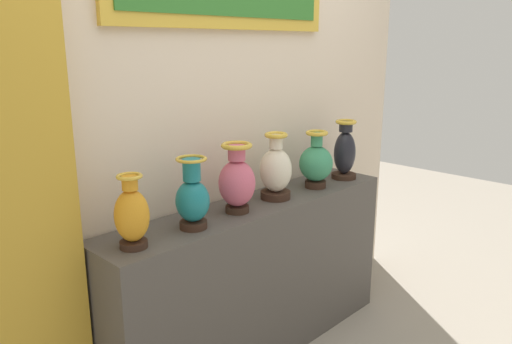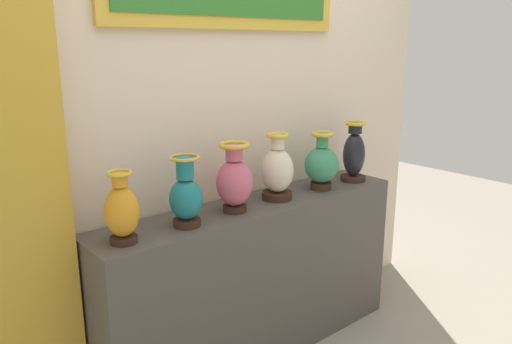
# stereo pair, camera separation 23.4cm
# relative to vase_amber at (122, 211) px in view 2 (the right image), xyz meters

# --- Properties ---
(display_shelf) EXTENTS (1.78, 0.34, 0.85)m
(display_shelf) POSITION_rel_vase_amber_xyz_m (0.75, 0.04, -0.56)
(display_shelf) COLOR #4C4742
(display_shelf) RESTS_ON ground_plane
(back_wall) EXTENTS (3.05, 0.14, 3.17)m
(back_wall) POSITION_rel_vase_amber_xyz_m (0.75, 0.27, 0.61)
(back_wall) COLOR beige
(back_wall) RESTS_ON ground_plane
(curtain_gold) EXTENTS (0.38, 0.08, 2.56)m
(curtain_gold) POSITION_rel_vase_amber_xyz_m (-0.35, 0.16, 0.29)
(curtain_gold) COLOR gold
(curtain_gold) RESTS_ON ground_plane
(vase_amber) EXTENTS (0.14, 0.14, 0.30)m
(vase_amber) POSITION_rel_vase_amber_xyz_m (0.00, 0.00, 0.00)
(vase_amber) COLOR #382319
(vase_amber) RESTS_ON display_shelf
(vase_teal) EXTENTS (0.15, 0.15, 0.32)m
(vase_teal) POSITION_rel_vase_amber_xyz_m (0.30, -0.00, 0.00)
(vase_teal) COLOR #382319
(vase_teal) RESTS_ON display_shelf
(vase_rose) EXTENTS (0.18, 0.18, 0.34)m
(vase_rose) POSITION_rel_vase_amber_xyz_m (0.59, 0.02, 0.02)
(vase_rose) COLOR #382319
(vase_rose) RESTS_ON display_shelf
(vase_ivory) EXTENTS (0.17, 0.17, 0.35)m
(vase_ivory) POSITION_rel_vase_amber_xyz_m (0.88, 0.03, 0.01)
(vase_ivory) COLOR #382319
(vase_ivory) RESTS_ON display_shelf
(vase_jade) EXTENTS (0.19, 0.19, 0.33)m
(vase_jade) POSITION_rel_vase_amber_xyz_m (1.20, 0.01, 0.01)
(vase_jade) COLOR #382319
(vase_jade) RESTS_ON display_shelf
(vase_onyx) EXTENTS (0.15, 0.15, 0.36)m
(vase_onyx) POSITION_rel_vase_amber_xyz_m (1.48, 0.01, 0.03)
(vase_onyx) COLOR #382319
(vase_onyx) RESTS_ON display_shelf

